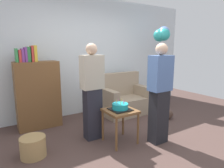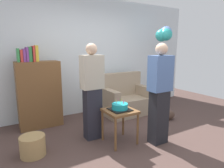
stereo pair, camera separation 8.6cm
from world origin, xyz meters
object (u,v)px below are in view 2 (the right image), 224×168
object	(u,v)px
couch	(125,99)
birthday_cake	(120,107)
wicker_basket	(33,146)
side_table	(120,115)
person_holding_cake	(160,94)
balloon_bunch	(165,34)
bookshelf	(39,93)
handbag	(170,115)
person_blowing_candles	(92,91)

from	to	relation	value
couch	birthday_cake	world-z (taller)	couch
couch	wicker_basket	world-z (taller)	couch
side_table	person_holding_cake	world-z (taller)	person_holding_cake
wicker_basket	balloon_bunch	size ratio (longest dim) A/B	0.17
wicker_basket	balloon_bunch	bearing A→B (deg)	12.18
couch	birthday_cake	distance (m)	1.50
birthday_cake	bookshelf	bearing A→B (deg)	125.71
side_table	birthday_cake	distance (m)	0.13
wicker_basket	handbag	xyz separation A→B (m)	(2.81, 0.00, -0.05)
balloon_bunch	person_blowing_candles	bearing A→B (deg)	-164.49
person_blowing_candles	wicker_basket	xyz separation A→B (m)	(-1.00, -0.08, -0.68)
person_holding_cake	handbag	world-z (taller)	person_holding_cake
bookshelf	wicker_basket	xyz separation A→B (m)	(-0.32, -1.08, -0.53)
couch	side_table	xyz separation A→B (m)	(-0.91, -1.16, 0.14)
bookshelf	side_table	distance (m)	1.72
balloon_bunch	birthday_cake	bearing A→B (deg)	-152.68
side_table	person_blowing_candles	size ratio (longest dim) A/B	0.34
side_table	handbag	world-z (taller)	side_table
bookshelf	person_holding_cake	world-z (taller)	person_holding_cake
couch	side_table	world-z (taller)	couch
person_holding_cake	wicker_basket	world-z (taller)	person_holding_cake
bookshelf	person_blowing_candles	size ratio (longest dim) A/B	0.98
bookshelf	balloon_bunch	xyz separation A→B (m)	(2.94, -0.38, 1.20)
person_blowing_candles	person_holding_cake	distance (m)	1.11
couch	handbag	size ratio (longest dim) A/B	3.93
couch	bookshelf	size ratio (longest dim) A/B	0.69
bookshelf	person_holding_cake	distance (m)	2.30
wicker_basket	handbag	size ratio (longest dim) A/B	1.29
birthday_cake	person_holding_cake	size ratio (longest dim) A/B	0.20
person_holding_cake	wicker_basket	bearing A→B (deg)	3.64
bookshelf	handbag	xyz separation A→B (m)	(2.49, -1.08, -0.58)
couch	person_holding_cake	size ratio (longest dim) A/B	0.67
bookshelf	balloon_bunch	size ratio (longest dim) A/B	0.77
couch	handbag	distance (m)	1.07
couch	handbag	bearing A→B (deg)	-55.47
side_table	person_holding_cake	size ratio (longest dim) A/B	0.34
couch	person_blowing_candles	world-z (taller)	person_blowing_candles
handbag	balloon_bunch	bearing A→B (deg)	57.46
couch	wicker_basket	size ratio (longest dim) A/B	3.06
bookshelf	birthday_cake	bearing A→B (deg)	-54.29
side_table	person_blowing_candles	distance (m)	0.60
bookshelf	side_table	size ratio (longest dim) A/B	2.84
birthday_cake	wicker_basket	size ratio (longest dim) A/B	0.89
person_holding_cake	balloon_bunch	bearing A→B (deg)	-114.24
birthday_cake	wicker_basket	distance (m)	1.43
bookshelf	birthday_cake	distance (m)	1.70
person_blowing_candles	person_holding_cake	size ratio (longest dim) A/B	1.00
couch	side_table	size ratio (longest dim) A/B	1.96
wicker_basket	bookshelf	bearing A→B (deg)	73.51
side_table	birthday_cake	bearing A→B (deg)	70.67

